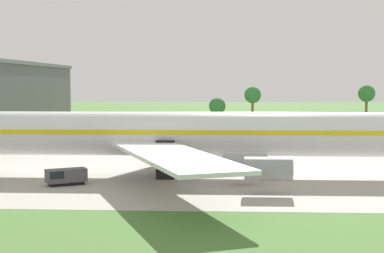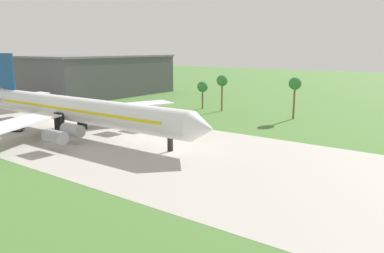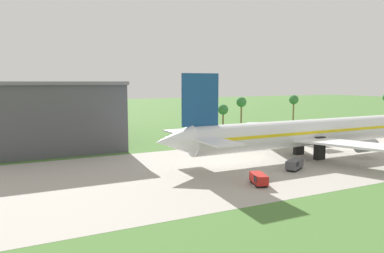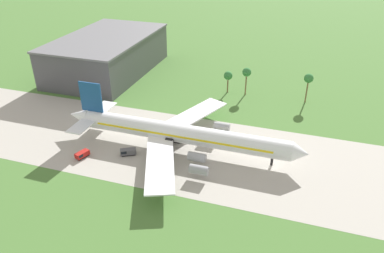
{
  "view_description": "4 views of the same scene",
  "coord_description": "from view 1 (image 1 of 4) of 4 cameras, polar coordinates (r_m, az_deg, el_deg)",
  "views": [
    {
      "loc": [
        -24.32,
        -78.75,
        12.64
      ],
      "look_at": [
        -28.37,
        0.3,
        6.67
      ],
      "focal_mm": 55.0,
      "sensor_mm": 36.0,
      "label": 1
    },
    {
      "loc": [
        44.98,
        -55.3,
        19.94
      ],
      "look_at": [
        4.9,
        0.3,
        5.67
      ],
      "focal_mm": 35.0,
      "sensor_mm": 36.0,
      "label": 2
    },
    {
      "loc": [
        -93.48,
        -63.04,
        17.15
      ],
      "look_at": [
        -61.65,
        0.3,
        8.65
      ],
      "focal_mm": 35.0,
      "sensor_mm": 36.0,
      "label": 3
    },
    {
      "loc": [
        5.63,
        -94.44,
        64.12
      ],
      "look_at": [
        -26.92,
        5.0,
        6.0
      ],
      "focal_mm": 35.0,
      "sensor_mm": 36.0,
      "label": 4
    }
  ],
  "objects": [
    {
      "name": "baggage_tug",
      "position": [
        74.07,
        -12.25,
        -4.75
      ],
      "size": [
        5.23,
        4.12,
        2.02
      ],
      "color": "black",
      "rests_on": "ground_plane"
    },
    {
      "name": "jet_airliner",
      "position": [
        79.54,
        -0.96,
        -0.76
      ],
      "size": [
        78.74,
        60.34,
        18.76
      ],
      "color": "white",
      "rests_on": "ground_plane"
    },
    {
      "name": "palm_tree_row",
      "position": [
        130.72,
        16.44,
        2.62
      ],
      "size": [
        89.72,
        3.6,
        12.07
      ],
      "color": "brown",
      "rests_on": "ground_plane"
    }
  ]
}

